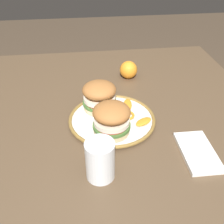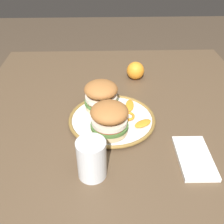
{
  "view_description": "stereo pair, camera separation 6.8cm",
  "coord_description": "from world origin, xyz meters",
  "px_view_note": "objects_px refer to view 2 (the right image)",
  "views": [
    {
      "loc": [
        0.69,
        -0.12,
        1.32
      ],
      "look_at": [
        -0.02,
        -0.03,
        0.81
      ],
      "focal_mm": 42.22,
      "sensor_mm": 36.0,
      "label": 1
    },
    {
      "loc": [
        0.7,
        -0.05,
        1.32
      ],
      "look_at": [
        -0.02,
        -0.03,
        0.81
      ],
      "focal_mm": 42.22,
      "sensor_mm": 36.0,
      "label": 2
    }
  ],
  "objects_px": {
    "sandwich_half_right": "(101,95)",
    "whole_orange": "(135,71)",
    "drinking_glass": "(92,161)",
    "dining_table": "(120,145)",
    "dinner_plate": "(112,119)",
    "sandwich_half_left": "(109,118)"
  },
  "relations": [
    {
      "from": "dining_table",
      "to": "drinking_glass",
      "type": "relative_size",
      "value": 11.29
    },
    {
      "from": "sandwich_half_right",
      "to": "whole_orange",
      "type": "xyz_separation_m",
      "value": [
        -0.25,
        0.15,
        -0.03
      ]
    },
    {
      "from": "dinner_plate",
      "to": "sandwich_half_left",
      "type": "relative_size",
      "value": 2.17
    },
    {
      "from": "sandwich_half_left",
      "to": "drinking_glass",
      "type": "relative_size",
      "value": 1.2
    },
    {
      "from": "sandwich_half_left",
      "to": "drinking_glass",
      "type": "bearing_deg",
      "value": -17.33
    },
    {
      "from": "dining_table",
      "to": "whole_orange",
      "type": "bearing_deg",
      "value": 165.68
    },
    {
      "from": "dining_table",
      "to": "dinner_plate",
      "type": "height_order",
      "value": "dinner_plate"
    },
    {
      "from": "dining_table",
      "to": "sandwich_half_right",
      "type": "xyz_separation_m",
      "value": [
        -0.09,
        -0.06,
        0.16
      ]
    },
    {
      "from": "dining_table",
      "to": "whole_orange",
      "type": "height_order",
      "value": "whole_orange"
    },
    {
      "from": "dining_table",
      "to": "dinner_plate",
      "type": "relative_size",
      "value": 4.34
    },
    {
      "from": "sandwich_half_left",
      "to": "whole_orange",
      "type": "relative_size",
      "value": 1.8
    },
    {
      "from": "dining_table",
      "to": "sandwich_half_left",
      "type": "relative_size",
      "value": 9.42
    },
    {
      "from": "dining_table",
      "to": "whole_orange",
      "type": "relative_size",
      "value": 16.96
    },
    {
      "from": "sandwich_half_left",
      "to": "drinking_glass",
      "type": "xyz_separation_m",
      "value": [
        0.16,
        -0.05,
        -0.02
      ]
    },
    {
      "from": "whole_orange",
      "to": "dinner_plate",
      "type": "bearing_deg",
      "value": -19.89
    },
    {
      "from": "whole_orange",
      "to": "drinking_glass",
      "type": "bearing_deg",
      "value": -17.62
    },
    {
      "from": "dinner_plate",
      "to": "drinking_glass",
      "type": "relative_size",
      "value": 2.6
    },
    {
      "from": "dining_table",
      "to": "sandwich_half_left",
      "type": "bearing_deg",
      "value": -37.16
    },
    {
      "from": "dining_table",
      "to": "drinking_glass",
      "type": "height_order",
      "value": "drinking_glass"
    },
    {
      "from": "dinner_plate",
      "to": "sandwich_half_left",
      "type": "xyz_separation_m",
      "value": [
        0.07,
        -0.01,
        0.06
      ]
    },
    {
      "from": "sandwich_half_right",
      "to": "drinking_glass",
      "type": "relative_size",
      "value": 1.13
    },
    {
      "from": "sandwich_half_right",
      "to": "drinking_glass",
      "type": "height_order",
      "value": "sandwich_half_right"
    }
  ]
}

